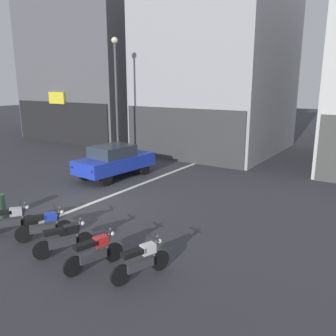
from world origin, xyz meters
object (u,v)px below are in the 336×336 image
(motorcycle_black_row_centre, at_px, (64,239))
(motorcycle_white_row_rightmost, at_px, (142,260))
(car_blue_crossing_near, at_px, (114,160))
(motorcycle_silver_row_leftmost, at_px, (10,220))
(street_lamp, at_px, (116,89))
(motorcycle_red_row_right_mid, at_px, (94,252))
(motorcycle_blue_row_left_mid, at_px, (44,225))

(motorcycle_black_row_centre, xyz_separation_m, motorcycle_white_row_rightmost, (2.51, 0.23, 0.00))
(car_blue_crossing_near, distance_m, motorcycle_silver_row_leftmost, 7.09)
(street_lamp, height_order, motorcycle_silver_row_leftmost, street_lamp)
(motorcycle_silver_row_leftmost, relative_size, motorcycle_red_row_right_mid, 0.88)
(car_blue_crossing_near, relative_size, motorcycle_white_row_rightmost, 2.65)
(car_blue_crossing_near, bearing_deg, motorcycle_silver_row_leftmost, -75.38)
(car_blue_crossing_near, bearing_deg, motorcycle_black_row_centre, -57.88)
(street_lamp, xyz_separation_m, motorcycle_white_row_rightmost, (9.14, -9.55, -3.86))
(street_lamp, bearing_deg, motorcycle_blue_row_left_mid, -60.40)
(motorcycle_black_row_centre, xyz_separation_m, motorcycle_red_row_right_mid, (1.25, -0.09, 0.00))
(motorcycle_black_row_centre, bearing_deg, motorcycle_white_row_rightmost, 5.29)
(car_blue_crossing_near, bearing_deg, street_lamp, 128.47)
(street_lamp, height_order, motorcycle_black_row_centre, street_lamp)
(motorcycle_blue_row_left_mid, relative_size, motorcycle_red_row_right_mid, 0.88)
(motorcycle_blue_row_left_mid, xyz_separation_m, motorcycle_red_row_right_mid, (2.50, -0.40, 0.00))
(motorcycle_white_row_rightmost, bearing_deg, street_lamp, 133.74)
(motorcycle_silver_row_leftmost, height_order, motorcycle_blue_row_left_mid, same)
(motorcycle_black_row_centre, height_order, motorcycle_white_row_rightmost, same)
(motorcycle_blue_row_left_mid, bearing_deg, motorcycle_black_row_centre, -14.01)
(motorcycle_black_row_centre, bearing_deg, car_blue_crossing_near, 122.12)
(car_blue_crossing_near, height_order, motorcycle_silver_row_leftmost, car_blue_crossing_near)
(motorcycle_white_row_rightmost, bearing_deg, motorcycle_red_row_right_mid, -165.50)
(street_lamp, xyz_separation_m, motorcycle_black_row_centre, (6.63, -9.78, -3.86))
(motorcycle_white_row_rightmost, bearing_deg, motorcycle_blue_row_left_mid, 178.77)
(motorcycle_silver_row_leftmost, relative_size, motorcycle_white_row_rightmost, 0.89)
(motorcycle_red_row_right_mid, bearing_deg, motorcycle_silver_row_leftmost, 178.76)
(car_blue_crossing_near, xyz_separation_m, street_lamp, (-2.34, 2.94, 3.43))
(street_lamp, distance_m, motorcycle_black_row_centre, 12.43)
(motorcycle_blue_row_left_mid, xyz_separation_m, motorcycle_white_row_rightmost, (3.76, -0.08, 0.00))
(car_blue_crossing_near, xyz_separation_m, motorcycle_black_row_centre, (4.29, -6.84, -0.43))
(motorcycle_silver_row_leftmost, height_order, motorcycle_black_row_centre, same)
(car_blue_crossing_near, bearing_deg, motorcycle_red_row_right_mid, -51.34)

